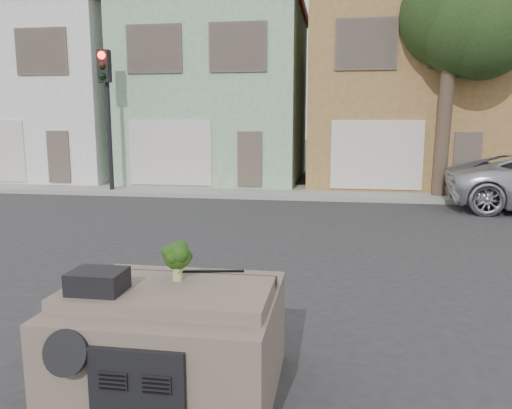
# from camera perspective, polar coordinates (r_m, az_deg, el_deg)

# --- Properties ---
(ground_plane) EXTENTS (120.00, 120.00, 0.00)m
(ground_plane) POSITION_cam_1_polar(r_m,az_deg,el_deg) (8.01, -2.45, -9.76)
(ground_plane) COLOR #303033
(ground_plane) RESTS_ON ground
(sidewalk) EXTENTS (40.00, 3.00, 0.15)m
(sidewalk) POSITION_cam_1_polar(r_m,az_deg,el_deg) (18.15, 4.11, 1.44)
(sidewalk) COLOR gray
(sidewalk) RESTS_ON ground
(townhouse_white) EXTENTS (7.20, 8.20, 7.55)m
(townhouse_white) POSITION_cam_1_polar(r_m,az_deg,el_deg) (25.25, -21.19, 11.55)
(townhouse_white) COLOR white
(townhouse_white) RESTS_ON ground
(townhouse_mint) EXTENTS (7.20, 8.20, 7.55)m
(townhouse_mint) POSITION_cam_1_polar(r_m,az_deg,el_deg) (22.50, -4.00, 12.47)
(townhouse_mint) COLOR #8FBA92
(townhouse_mint) RESTS_ON ground
(townhouse_tan) EXTENTS (7.20, 8.20, 7.55)m
(townhouse_tan) POSITION_cam_1_polar(r_m,az_deg,el_deg) (22.07, 15.80, 12.19)
(townhouse_tan) COLOR olive
(townhouse_tan) RESTS_ON ground
(traffic_signal) EXTENTS (0.40, 0.40, 5.10)m
(traffic_signal) POSITION_cam_1_polar(r_m,az_deg,el_deg) (18.71, -16.59, 8.92)
(traffic_signal) COLOR black
(traffic_signal) RESTS_ON ground
(tree_near) EXTENTS (4.40, 4.00, 8.50)m
(tree_near) POSITION_cam_1_polar(r_m,az_deg,el_deg) (17.62, 21.02, 14.21)
(tree_near) COLOR #223816
(tree_near) RESTS_ON ground
(car_dashboard) EXTENTS (2.00, 1.80, 1.12)m
(car_dashboard) POSITION_cam_1_polar(r_m,az_deg,el_deg) (5.11, -9.39, -14.78)
(car_dashboard) COLOR #705E53
(car_dashboard) RESTS_ON ground
(instrument_hump) EXTENTS (0.48, 0.38, 0.20)m
(instrument_hump) POSITION_cam_1_polar(r_m,az_deg,el_deg) (4.78, -17.63, -8.35)
(instrument_hump) COLOR black
(instrument_hump) RESTS_ON car_dashboard
(wiper_arm) EXTENTS (0.69, 0.15, 0.02)m
(wiper_arm) POSITION_cam_1_polar(r_m,az_deg,el_deg) (5.17, -5.26, -7.60)
(wiper_arm) COLOR black
(wiper_arm) RESTS_ON car_dashboard
(broccoli) EXTENTS (0.41, 0.41, 0.39)m
(broccoli) POSITION_cam_1_polar(r_m,az_deg,el_deg) (4.91, -9.02, -6.42)
(broccoli) COLOR #1B380E
(broccoli) RESTS_ON car_dashboard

